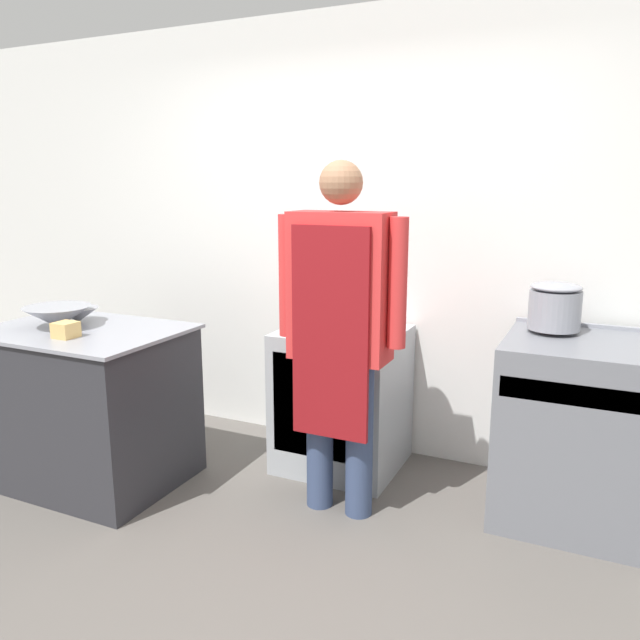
% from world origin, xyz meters
% --- Properties ---
extents(ground_plane, '(14.00, 14.00, 0.00)m').
position_xyz_m(ground_plane, '(0.00, 0.00, 0.00)').
color(ground_plane, '#5B5651').
extents(wall_back, '(8.00, 0.05, 2.70)m').
position_xyz_m(wall_back, '(0.00, 1.64, 1.35)').
color(wall_back, white).
rests_on(wall_back, ground_plane).
extents(prep_counter, '(1.10, 0.80, 0.89)m').
position_xyz_m(prep_counter, '(-1.20, 0.50, 0.45)').
color(prep_counter, '#2D2D33').
rests_on(prep_counter, ground_plane).
extents(stove, '(0.76, 0.70, 0.96)m').
position_xyz_m(stove, '(1.37, 1.22, 0.47)').
color(stove, slate).
rests_on(stove, ground_plane).
extents(fridge_unit, '(0.69, 0.64, 0.85)m').
position_xyz_m(fridge_unit, '(0.05, 1.28, 0.42)').
color(fridge_unit, '#A8ADB2').
rests_on(fridge_unit, ground_plane).
extents(person_cook, '(0.68, 0.24, 1.80)m').
position_xyz_m(person_cook, '(0.25, 0.77, 1.03)').
color(person_cook, '#38476B').
rests_on(person_cook, ground_plane).
extents(mixing_bowl, '(0.37, 0.37, 0.12)m').
position_xyz_m(mixing_bowl, '(-1.35, 0.48, 0.95)').
color(mixing_bowl, gray).
rests_on(mixing_bowl, prep_counter).
extents(small_bowl, '(0.24, 0.24, 0.08)m').
position_xyz_m(small_bowl, '(-1.36, 0.63, 0.94)').
color(small_bowl, gray).
rests_on(small_bowl, prep_counter).
extents(plastic_tub, '(0.11, 0.11, 0.08)m').
position_xyz_m(plastic_tub, '(-1.12, 0.32, 0.94)').
color(plastic_tub, '#D8B266').
rests_on(plastic_tub, prep_counter).
extents(stock_pot, '(0.26, 0.26, 0.24)m').
position_xyz_m(stock_pot, '(1.20, 1.34, 1.08)').
color(stock_pot, gray).
rests_on(stock_pot, stove).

